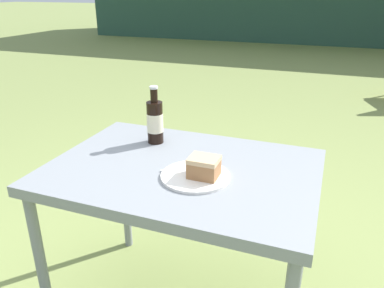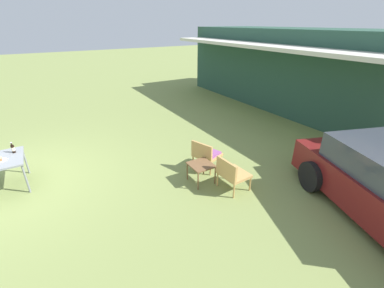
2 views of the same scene
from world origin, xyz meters
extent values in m
plane|color=olive|center=(0.00, 0.00, 0.00)|extent=(60.00, 60.00, 0.00)
cube|color=#284C3D|center=(-0.84, 10.22, 1.52)|extent=(10.70, 3.27, 3.03)
cube|color=silver|center=(-0.84, 7.99, 2.49)|extent=(10.17, 1.20, 0.12)
cylinder|color=black|center=(3.99, 7.16, 0.32)|extent=(0.67, 0.40, 0.64)
cylinder|color=black|center=(3.38, 5.46, 0.32)|extent=(0.67, 0.40, 0.64)
cylinder|color=tan|center=(1.68, 4.39, 0.16)|extent=(0.04, 0.04, 0.32)
cylinder|color=tan|center=(1.18, 4.21, 0.16)|extent=(0.04, 0.04, 0.32)
cylinder|color=tan|center=(1.83, 3.96, 0.16)|extent=(0.04, 0.04, 0.32)
cylinder|color=tan|center=(1.34, 3.78, 0.16)|extent=(0.04, 0.04, 0.32)
cube|color=tan|center=(1.51, 4.09, 0.35)|extent=(0.72, 0.68, 0.06)
cube|color=tan|center=(1.59, 3.87, 0.56)|extent=(0.56, 0.24, 0.35)
cube|color=#995193|center=(1.51, 4.09, 0.41)|extent=(0.64, 0.59, 0.05)
cylinder|color=tan|center=(2.77, 4.33, 0.16)|extent=(0.04, 0.04, 0.32)
cylinder|color=tan|center=(2.25, 4.30, 0.16)|extent=(0.04, 0.04, 0.32)
cylinder|color=tan|center=(2.80, 3.87, 0.16)|extent=(0.04, 0.04, 0.32)
cylinder|color=tan|center=(2.27, 3.84, 0.16)|extent=(0.04, 0.04, 0.32)
cube|color=tan|center=(2.52, 4.09, 0.35)|extent=(0.61, 0.55, 0.06)
cube|color=tan|center=(2.53, 3.85, 0.56)|extent=(0.58, 0.08, 0.35)
cube|color=brown|center=(1.95, 3.62, 0.43)|extent=(0.51, 0.49, 0.03)
cylinder|color=brown|center=(1.72, 3.40, 0.21)|extent=(0.03, 0.03, 0.42)
cylinder|color=brown|center=(2.18, 3.40, 0.21)|extent=(0.03, 0.03, 0.42)
cylinder|color=brown|center=(1.72, 3.84, 0.21)|extent=(0.03, 0.03, 0.42)
cylinder|color=brown|center=(2.18, 3.84, 0.21)|extent=(0.03, 0.03, 0.42)
cube|color=gray|center=(0.00, 0.00, 0.67)|extent=(0.97, 0.69, 0.04)
cylinder|color=gray|center=(-0.45, 0.31, 0.33)|extent=(0.04, 0.04, 0.65)
cylinder|color=gray|center=(0.45, 0.31, 0.33)|extent=(0.04, 0.04, 0.65)
cylinder|color=white|center=(0.07, -0.06, 0.70)|extent=(0.24, 0.24, 0.01)
cylinder|color=black|center=(-0.19, 0.18, 0.78)|extent=(0.07, 0.07, 0.18)
cylinder|color=black|center=(-0.19, 0.18, 0.90)|extent=(0.03, 0.03, 0.06)
cylinder|color=silver|center=(-0.19, 0.18, 0.93)|extent=(0.03, 0.03, 0.01)
cylinder|color=beige|center=(-0.19, 0.18, 0.78)|extent=(0.07, 0.07, 0.08)
cube|color=silver|center=(0.02, -0.06, 0.70)|extent=(0.16, 0.01, 0.01)
cylinder|color=silver|center=(0.07, 0.08, 0.70)|extent=(0.03, 0.03, 0.01)
camera|label=1|loc=(0.47, -1.14, 1.30)|focal=35.00mm
camera|label=2|loc=(6.02, 0.96, 3.25)|focal=24.00mm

